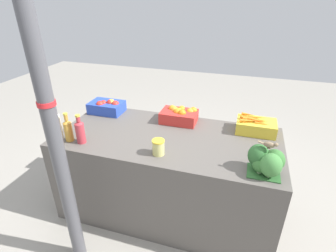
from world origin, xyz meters
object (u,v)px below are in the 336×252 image
Objects in this scene: juice_bottle_amber at (68,130)px; pickle_jar at (158,147)px; support_pole at (49,113)px; apple_crate at (107,106)px; juice_bottle_ruby at (80,131)px; broccoli_pile at (267,161)px; orange_crate at (180,115)px; juice_bottle_cloudy at (57,125)px; carrot_crate at (256,126)px; sparrow_bird at (270,145)px.

pickle_jar is at bearing 1.65° from juice_bottle_amber.
juice_bottle_amber is (-0.25, 0.44, -0.37)m from support_pole.
apple_crate is 1.34× the size of juice_bottle_ruby.
broccoli_pile is 1.45m from juice_bottle_ruby.
orange_crate reaches higher than pickle_jar.
pickle_jar is (0.89, 0.02, -0.07)m from juice_bottle_cloudy.
carrot_crate is (0.70, -0.01, -0.01)m from orange_crate.
apple_crate is at bearing 142.18° from pickle_jar.
apple_crate is at bearing 102.58° from support_pole.
juice_bottle_ruby is at bearing -169.87° from sparrow_bird.
carrot_crate is at bearing 22.48° from juice_bottle_amber.
broccoli_pile is 1.57m from juice_bottle_amber.
support_pole reaches higher than sparrow_bird.
juice_bottle_cloudy is at bearing -101.54° from apple_crate.
sparrow_bird is at bearing 0.73° from juice_bottle_cloudy.
carrot_crate is 0.62m from sparrow_bird.
juice_bottle_cloudy is 1.68m from sparrow_bird.
broccoli_pile is 0.78× the size of juice_bottle_cloudy.
juice_bottle_cloudy reaches higher than pickle_jar.
juice_bottle_cloudy reaches higher than orange_crate.
apple_crate reaches higher than pickle_jar.
support_pole is at bearing -139.69° from carrot_crate.
pickle_jar is at bearing 40.71° from support_pole.
juice_bottle_ruby is (-1.38, -0.62, 0.04)m from carrot_crate.
sparrow_bird is at bearing -21.04° from apple_crate.
orange_crate is 0.93m from juice_bottle_ruby.
juice_bottle_cloudy is at bearing 180.00° from juice_bottle_amber.
juice_bottle_amber is at bearing -0.00° from juice_bottle_cloudy.
broccoli_pile reaches higher than pickle_jar.
pickle_jar is at bearing 1.45° from juice_bottle_cloudy.
support_pole is 0.63m from juice_bottle_amber.
juice_bottle_ruby is at bearing -81.15° from apple_crate.
juice_bottle_cloudy is 0.90m from pickle_jar.
support_pole is at bearing -161.23° from broccoli_pile.
support_pole reaches higher than juice_bottle_ruby.
support_pole is at bearing -139.29° from pickle_jar.
support_pole is at bearing -59.77° from juice_bottle_amber.
apple_crate is 0.97m from pickle_jar.
orange_crate is at bearing 151.24° from sparrow_bird.
juice_bottle_cloudy is 2.32× the size of sparrow_bird.
support_pole is 0.59m from juice_bottle_ruby.
broccoli_pile is at bearing -38.56° from orange_crate.
support_pole is 1.15m from apple_crate.
orange_crate is at bearing 0.72° from apple_crate.
juice_bottle_amber reaches higher than carrot_crate.
support_pole is 7.57× the size of orange_crate.
pickle_jar is (0.67, 0.02, -0.04)m from juice_bottle_ruby.
carrot_crate is 0.61m from broccoli_pile.
sparrow_bird is at bearing 19.14° from support_pole.
juice_bottle_amber and juice_bottle_ruby have the same top height.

